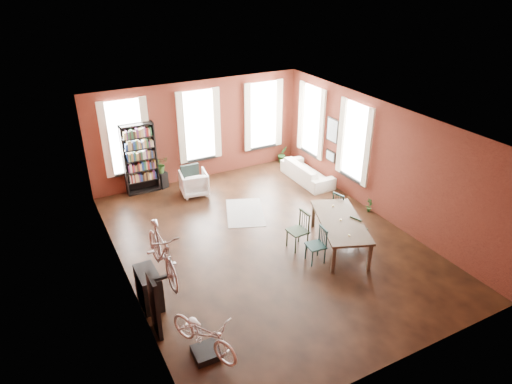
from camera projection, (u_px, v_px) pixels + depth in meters
room at (264, 155)px, 11.30m from camera, size 9.00×9.04×3.22m
dining_table at (339, 234)px, 11.34m from camera, size 1.75×2.44×0.76m
dining_chair_a at (316, 245)px, 10.75m from camera, size 0.46×0.46×0.89m
dining_chair_b at (298, 231)px, 11.25m from camera, size 0.48×0.48×0.98m
dining_chair_c at (358, 229)px, 11.48m from camera, size 0.46×0.46×0.79m
dining_chair_d at (341, 206)px, 12.48m from camera, size 0.50×0.50×0.87m
bookshelf at (140, 159)px, 13.74m from camera, size 1.00×0.32×2.20m
white_armchair at (194, 182)px, 13.91m from camera, size 0.89×0.85×0.81m
cream_sofa at (307, 169)px, 14.77m from camera, size 0.61×2.08×0.81m
striped_rug at (245, 212)px, 13.04m from camera, size 1.58×1.91×0.01m
bike_trainer at (206, 353)px, 8.31m from camera, size 0.49×0.49×0.14m
bike_wall_rack at (155, 306)px, 8.56m from camera, size 0.16×0.60×1.30m
console_table at (149, 288)px, 9.43m from camera, size 0.40×0.80×0.80m
plant_stand at (163, 180)px, 14.38m from camera, size 0.34×0.34×0.52m
plant_by_sofa at (282, 159)px, 16.24m from camera, size 0.35×0.61×0.27m
plant_small at (369, 209)px, 13.06m from camera, size 0.33×0.46×0.15m
bicycle_floor at (203, 317)px, 7.92m from camera, size 0.82×0.96×1.55m
bicycle_hung at (160, 236)px, 7.99m from camera, size 0.47×1.00×1.66m
plant_on_stand at (160, 166)px, 14.18m from camera, size 0.59×0.63×0.42m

